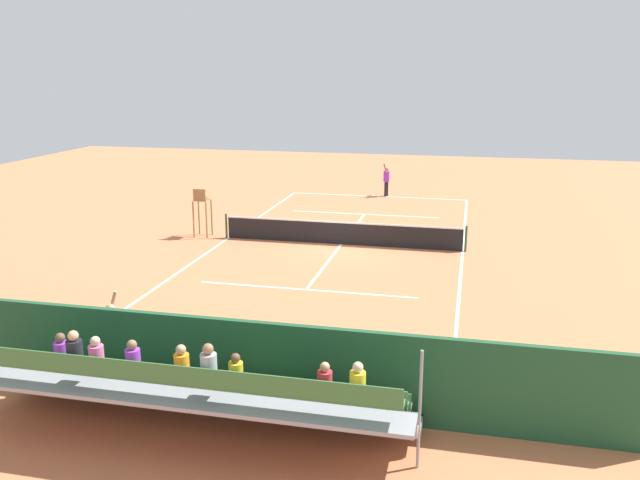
{
  "coord_description": "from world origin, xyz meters",
  "views": [
    {
      "loc": [
        -5.18,
        26.56,
        7.22
      ],
      "look_at": [
        0.0,
        4.0,
        1.2
      ],
      "focal_mm": 37.43,
      "sensor_mm": 36.0,
      "label": 1
    }
  ],
  "objects_px": {
    "umpire_chair": "(202,207)",
    "equipment_bag": "(243,385)",
    "tennis_racket": "(374,196)",
    "tennis_ball_near": "(421,199)",
    "tennis_net": "(341,233)",
    "tennis_player": "(387,179)",
    "bleacher_stand": "(192,391)",
    "courtside_bench": "(336,376)",
    "line_judge": "(112,329)"
  },
  "relations": [
    {
      "from": "umpire_chair",
      "to": "line_judge",
      "type": "distance_m",
      "value": 13.22
    },
    {
      "from": "bleacher_stand",
      "to": "line_judge",
      "type": "relative_size",
      "value": 4.7
    },
    {
      "from": "umpire_chair",
      "to": "line_judge",
      "type": "xyz_separation_m",
      "value": [
        -3.03,
        12.87,
        -0.3
      ]
    },
    {
      "from": "equipment_bag",
      "to": "tennis_player",
      "type": "xyz_separation_m",
      "value": [
        -0.1,
        -24.56,
        0.84
      ]
    },
    {
      "from": "tennis_net",
      "to": "tennis_ball_near",
      "type": "height_order",
      "value": "tennis_net"
    },
    {
      "from": "bleacher_stand",
      "to": "tennis_racket",
      "type": "height_order",
      "value": "bleacher_stand"
    },
    {
      "from": "bleacher_stand",
      "to": "equipment_bag",
      "type": "distance_m",
      "value": 2.14
    },
    {
      "from": "umpire_chair",
      "to": "tennis_ball_near",
      "type": "xyz_separation_m",
      "value": [
        -8.68,
        -10.68,
        -1.28
      ]
    },
    {
      "from": "courtside_bench",
      "to": "equipment_bag",
      "type": "xyz_separation_m",
      "value": [
        2.15,
        0.13,
        -0.38
      ]
    },
    {
      "from": "equipment_bag",
      "to": "line_judge",
      "type": "bearing_deg",
      "value": -8.18
    },
    {
      "from": "tennis_racket",
      "to": "tennis_ball_near",
      "type": "xyz_separation_m",
      "value": [
        -2.74,
        0.36,
        0.02
      ]
    },
    {
      "from": "umpire_chair",
      "to": "tennis_racket",
      "type": "distance_m",
      "value": 12.6
    },
    {
      "from": "line_judge",
      "to": "equipment_bag",
      "type": "bearing_deg",
      "value": 171.82
    },
    {
      "from": "tennis_net",
      "to": "tennis_player",
      "type": "relative_size",
      "value": 5.35
    },
    {
      "from": "bleacher_stand",
      "to": "tennis_ball_near",
      "type": "height_order",
      "value": "bleacher_stand"
    },
    {
      "from": "tennis_net",
      "to": "tennis_racket",
      "type": "relative_size",
      "value": 17.65
    },
    {
      "from": "tennis_player",
      "to": "tennis_ball_near",
      "type": "relative_size",
      "value": 29.18
    },
    {
      "from": "umpire_chair",
      "to": "equipment_bag",
      "type": "bearing_deg",
      "value": 116.06
    },
    {
      "from": "umpire_chair",
      "to": "courtside_bench",
      "type": "height_order",
      "value": "umpire_chair"
    },
    {
      "from": "courtside_bench",
      "to": "line_judge",
      "type": "xyz_separation_m",
      "value": [
        5.66,
        -0.38,
        0.46
      ]
    },
    {
      "from": "tennis_racket",
      "to": "tennis_player",
      "type": "bearing_deg",
      "value": -167.42
    },
    {
      "from": "equipment_bag",
      "to": "tennis_racket",
      "type": "bearing_deg",
      "value": -88.6
    },
    {
      "from": "tennis_net",
      "to": "tennis_ball_near",
      "type": "relative_size",
      "value": 156.06
    },
    {
      "from": "bleacher_stand",
      "to": "umpire_chair",
      "type": "height_order",
      "value": "bleacher_stand"
    },
    {
      "from": "bleacher_stand",
      "to": "tennis_player",
      "type": "xyz_separation_m",
      "value": [
        -0.44,
        -26.53,
        0.05
      ]
    },
    {
      "from": "tennis_ball_near",
      "to": "line_judge",
      "type": "relative_size",
      "value": 0.03
    },
    {
      "from": "bleacher_stand",
      "to": "courtside_bench",
      "type": "height_order",
      "value": "bleacher_stand"
    },
    {
      "from": "umpire_chair",
      "to": "tennis_player",
      "type": "bearing_deg",
      "value": -120.65
    },
    {
      "from": "courtside_bench",
      "to": "tennis_ball_near",
      "type": "distance_m",
      "value": 23.93
    },
    {
      "from": "courtside_bench",
      "to": "tennis_ball_near",
      "type": "relative_size",
      "value": 27.27
    },
    {
      "from": "tennis_net",
      "to": "tennis_player",
      "type": "height_order",
      "value": "tennis_player"
    },
    {
      "from": "courtside_bench",
      "to": "tennis_ball_near",
      "type": "xyz_separation_m",
      "value": [
        0.01,
        -23.92,
        -0.53
      ]
    },
    {
      "from": "courtside_bench",
      "to": "equipment_bag",
      "type": "distance_m",
      "value": 2.19
    },
    {
      "from": "tennis_racket",
      "to": "bleacher_stand",
      "type": "bearing_deg",
      "value": 90.55
    },
    {
      "from": "tennis_net",
      "to": "tennis_player",
      "type": "bearing_deg",
      "value": -92.23
    },
    {
      "from": "tennis_player",
      "to": "line_judge",
      "type": "xyz_separation_m",
      "value": [
        3.61,
        24.06,
        0.0
      ]
    },
    {
      "from": "tennis_net",
      "to": "line_judge",
      "type": "distance_m",
      "value": 13.29
    },
    {
      "from": "tennis_net",
      "to": "tennis_ball_near",
      "type": "bearing_deg",
      "value": -103.09
    },
    {
      "from": "tennis_net",
      "to": "courtside_bench",
      "type": "xyz_separation_m",
      "value": [
        -2.49,
        13.27,
        0.06
      ]
    },
    {
      "from": "courtside_bench",
      "to": "equipment_bag",
      "type": "relative_size",
      "value": 2.0
    },
    {
      "from": "tennis_racket",
      "to": "tennis_ball_near",
      "type": "distance_m",
      "value": 2.76
    },
    {
      "from": "tennis_player",
      "to": "tennis_racket",
      "type": "height_order",
      "value": "tennis_player"
    },
    {
      "from": "umpire_chair",
      "to": "tennis_racket",
      "type": "bearing_deg",
      "value": -118.28
    },
    {
      "from": "equipment_bag",
      "to": "tennis_player",
      "type": "height_order",
      "value": "tennis_player"
    },
    {
      "from": "tennis_player",
      "to": "tennis_ball_near",
      "type": "distance_m",
      "value": 2.32
    },
    {
      "from": "bleacher_stand",
      "to": "tennis_ball_near",
      "type": "distance_m",
      "value": 26.15
    },
    {
      "from": "tennis_ball_near",
      "to": "umpire_chair",
      "type": "bearing_deg",
      "value": 50.91
    },
    {
      "from": "tennis_player",
      "to": "tennis_ball_near",
      "type": "xyz_separation_m",
      "value": [
        -2.04,
        0.51,
        -0.98
      ]
    },
    {
      "from": "tennis_racket",
      "to": "tennis_ball_near",
      "type": "relative_size",
      "value": 8.84
    },
    {
      "from": "line_judge",
      "to": "tennis_player",
      "type": "bearing_deg",
      "value": -98.52
    }
  ]
}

